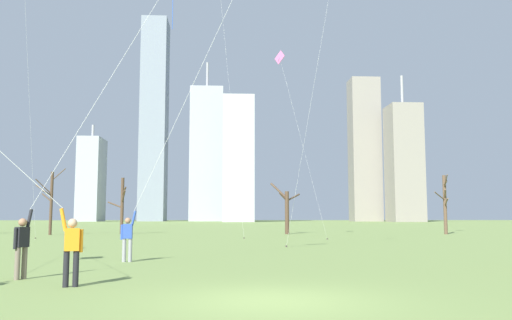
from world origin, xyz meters
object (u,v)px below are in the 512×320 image
at_px(bare_tree_leftmost, 122,205).
at_px(bare_tree_right_of_center, 445,202).
at_px(kite_flyer_midfield_center_blue, 65,168).
at_px(bare_tree_rightmost, 286,209).
at_px(distant_kite_low_near_trees_pink, 282,67).
at_px(kite_flyer_far_back_green, 148,190).
at_px(bare_tree_center, 51,201).
at_px(kite_flyer_foreground_right_red, 31,207).

bearing_deg(bare_tree_leftmost, bare_tree_right_of_center, -4.12).
relative_size(kite_flyer_midfield_center_blue, bare_tree_leftmost, 2.18).
relative_size(bare_tree_leftmost, bare_tree_rightmost, 1.09).
bearing_deg(bare_tree_leftmost, bare_tree_rightmost, -2.86).
height_order(distant_kite_low_near_trees_pink, bare_tree_leftmost, distant_kite_low_near_trees_pink).
xyz_separation_m(distant_kite_low_near_trees_pink, bare_tree_leftmost, (-14.08, 9.72, -10.64)).
bearing_deg(bare_tree_right_of_center, kite_flyer_far_back_green, -129.53).
bearing_deg(bare_tree_center, kite_flyer_foreground_right_red, -72.60).
height_order(bare_tree_rightmost, bare_tree_center, bare_tree_center).
xyz_separation_m(kite_flyer_far_back_green, bare_tree_leftmost, (-6.86, 30.14, 0.08)).
bearing_deg(kite_flyer_far_back_green, kite_flyer_foreground_right_red, -103.30).
height_order(kite_flyer_midfield_center_blue, kite_flyer_far_back_green, kite_flyer_far_back_green).
bearing_deg(kite_flyer_midfield_center_blue, kite_flyer_far_back_green, 69.05).
bearing_deg(kite_flyer_foreground_right_red, distant_kite_low_near_trees_pink, 72.08).
relative_size(kite_flyer_midfield_center_blue, distant_kite_low_near_trees_pink, 0.77).
bearing_deg(bare_tree_right_of_center, bare_tree_leftmost, 175.88).
height_order(bare_tree_center, bare_tree_right_of_center, bare_tree_center).
bearing_deg(bare_tree_leftmost, distant_kite_low_near_trees_pink, -34.63).
bearing_deg(kite_flyer_far_back_green, bare_tree_rightmost, 73.84).
relative_size(kite_flyer_far_back_green, bare_tree_center, 2.62).
xyz_separation_m(kite_flyer_midfield_center_blue, kite_flyer_foreground_right_red, (0.05, -2.62, -1.17)).
distance_m(kite_flyer_midfield_center_blue, bare_tree_center, 34.78).
distance_m(kite_flyer_far_back_green, bare_tree_rightmost, 30.58).
bearing_deg(bare_tree_rightmost, bare_tree_leftmost, 177.14).
bearing_deg(bare_tree_right_of_center, kite_flyer_foreground_right_red, -125.19).
bearing_deg(bare_tree_center, bare_tree_leftmost, 16.04).
xyz_separation_m(kite_flyer_midfield_center_blue, distant_kite_low_near_trees_pink, (8.96, 24.96, 10.32)).
distance_m(kite_flyer_midfield_center_blue, bare_tree_rightmost, 35.44).
relative_size(kite_flyer_foreground_right_red, distant_kite_low_near_trees_pink, 0.59).
bearing_deg(kite_flyer_far_back_green, distant_kite_low_near_trees_pink, 70.51).
height_order(kite_flyer_foreground_right_red, bare_tree_leftmost, kite_flyer_foreground_right_red).
bearing_deg(distant_kite_low_near_trees_pink, bare_tree_rightmost, 81.84).
relative_size(kite_flyer_midfield_center_blue, kite_flyer_far_back_green, 0.73).
bearing_deg(bare_tree_center, kite_flyer_far_back_green, -65.67).
relative_size(bare_tree_rightmost, bare_tree_right_of_center, 0.89).
bearing_deg(bare_tree_rightmost, kite_flyer_midfield_center_blue, -106.81).
relative_size(bare_tree_rightmost, bare_tree_center, 0.81).
distance_m(kite_flyer_foreground_right_red, distant_kite_low_near_trees_pink, 31.18).
height_order(bare_tree_leftmost, bare_tree_right_of_center, bare_tree_right_of_center).
xyz_separation_m(kite_flyer_midfield_center_blue, bare_tree_rightmost, (10.25, 33.92, -0.71)).
bearing_deg(kite_flyer_far_back_green, kite_flyer_midfield_center_blue, -110.95).
distance_m(bare_tree_leftmost, bare_tree_center, 6.24).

